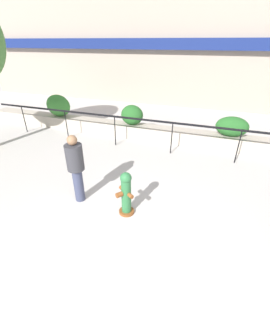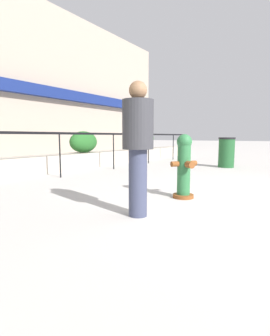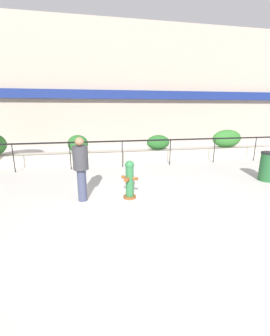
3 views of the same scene
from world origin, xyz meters
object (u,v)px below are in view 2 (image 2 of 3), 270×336
at_px(hedge_bush_2, 84,142).
at_px(pedestrian, 138,141).
at_px(hedge_bush_3, 143,138).
at_px(fire_hydrant, 184,166).
at_px(trash_bin, 226,152).

distance_m(hedge_bush_2, pedestrian, 5.72).
xyz_separation_m(hedge_bush_3, fire_hydrant, (-5.89, -4.60, -0.40)).
relative_size(hedge_bush_3, fire_hydrant, 1.45).
distance_m(hedge_bush_2, fire_hydrant, 5.12).
height_order(hedge_bush_3, pedestrian, pedestrian).
bearing_deg(hedge_bush_2, pedestrian, -127.68).
xyz_separation_m(hedge_bush_2, trash_bin, (2.75, -3.95, -0.35)).
bearing_deg(trash_bin, hedge_bush_2, 124.80).
distance_m(hedge_bush_3, fire_hydrant, 7.49).
height_order(hedge_bush_2, hedge_bush_3, hedge_bush_3).
bearing_deg(hedge_bush_3, pedestrian, -147.75).
xyz_separation_m(fire_hydrant, trash_bin, (4.96, 0.65, -0.04)).
relative_size(hedge_bush_3, pedestrian, 0.91).
xyz_separation_m(hedge_bush_3, pedestrian, (-7.18, -4.53, 0.04)).
relative_size(hedge_bush_2, trash_bin, 1.12).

